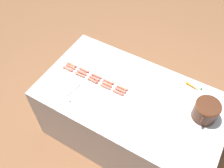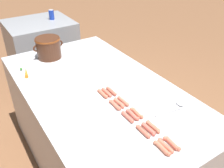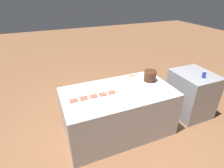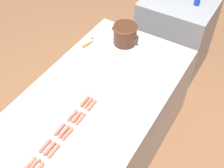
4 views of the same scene
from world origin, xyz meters
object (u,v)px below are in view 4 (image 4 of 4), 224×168
Objects in this scene: hot_dog_0 at (29,164)px; hot_dog_11 at (54,151)px; hot_dog_9 at (88,103)px; hot_dog_12 at (67,134)px; hot_dog_13 at (80,119)px; bean_pot at (125,34)px; serving_spoon at (93,162)px; hot_dog_3 at (72,115)px; hot_dog_4 at (85,101)px; soda_can at (198,0)px; hot_dog_2 at (59,129)px; hot_dog_5 at (33,166)px; carrot at (90,42)px; hot_dog_1 at (45,146)px; hot_dog_14 at (92,105)px; hot_dog_6 at (49,148)px; hot_dog_7 at (64,132)px; hot_dog_8 at (77,117)px; back_cabinet at (175,34)px.

hot_dog_0 is 1.00× the size of hot_dog_11.
hot_dog_9 is 1.00× the size of hot_dog_12.
hot_dog_13 is at bearing -76.16° from hot_dog_9.
serving_spoon is (0.46, -1.25, -0.10)m from bean_pot.
hot_dog_3 is 0.48× the size of serving_spoon.
hot_dog_4 is 1.04× the size of soda_can.
hot_dog_2 is 1.00× the size of hot_dog_3.
carrot is at bearing 108.19° from hot_dog_5.
hot_dog_1 is 1.33m from bean_pot.
bean_pot is at bearing 94.23° from hot_dog_1.
hot_dog_14 is at bearing 89.70° from hot_dog_12.
hot_dog_12 is 0.32m from hot_dog_14.
hot_dog_6 is 1.00× the size of hot_dog_13.
hot_dog_0 is 1.36m from carrot.
hot_dog_1 is 0.44× the size of bean_pot.
hot_dog_1 is at bearing -104.08° from hot_dog_7.
hot_dog_1 is at bearing 179.55° from hot_dog_11.
hot_dog_5 and hot_dog_6 have the same top height.
serving_spoon is (0.32, -0.25, -0.01)m from hot_dog_8.
hot_dog_13 is (0.00, 0.16, 0.00)m from hot_dog_12.
hot_dog_0 is at bearing -89.52° from hot_dog_2.
hot_dog_4 is 0.49m from hot_dog_11.
hot_dog_6 is 0.44× the size of bean_pot.
hot_dog_2 is 0.07m from hot_dog_12.
hot_dog_3 is at bearing 146.06° from serving_spoon.
hot_dog_2 is 1.17m from bean_pot.
hot_dog_7 is 1.00× the size of hot_dog_13.
bean_pot is (-0.10, 1.49, 0.10)m from hot_dog_0.
hot_dog_1 is 0.33m from hot_dog_8.
hot_dog_8 and hot_dog_12 have the same top height.
bean_pot reaches higher than hot_dog_6.
serving_spoon is 2.16× the size of soda_can.
serving_spoon is at bearing -83.36° from back_cabinet.
back_cabinet reaches higher than hot_dog_11.
hot_dog_11 is at bearing -88.40° from hot_dog_12.
soda_can is at bearing -1.95° from back_cabinet.
hot_dog_3 and hot_dog_5 have the same top height.
hot_dog_6 is 1.00× the size of hot_dog_8.
hot_dog_5 is 1.36m from carrot.
hot_dog_14 is at bearing 85.87° from hot_dog_6.
hot_dog_4 is 0.44× the size of bean_pot.
hot_dog_9 is 0.72× the size of carrot.
bean_pot reaches higher than serving_spoon.
hot_dog_12 is at bearing 91.60° from hot_dog_11.
hot_dog_11 is (0.08, -0.49, 0.00)m from hot_dog_4.
hot_dog_5 is at bearing -104.88° from hot_dog_11.
hot_dog_13 is (0.07, 0.01, 0.00)m from hot_dog_3.
hot_dog_9 is 0.86m from bean_pot.
soda_can is (0.25, 2.26, 0.12)m from hot_dog_6.
hot_dog_5 and hot_dog_9 have the same top height.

